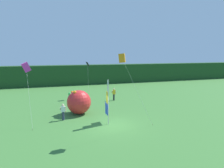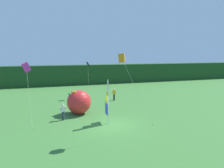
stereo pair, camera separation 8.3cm
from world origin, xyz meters
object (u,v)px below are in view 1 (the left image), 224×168
(kite_orange_box_2, at_px, (122,58))
(banner_flag, at_px, (107,102))
(kite_magenta_box_1, at_px, (26,67))
(person_mid_field, at_px, (63,111))
(kite_black_diamond_0, at_px, (88,66))
(person_near_banner, at_px, (114,94))
(inflatable_balloon, at_px, (79,102))

(kite_orange_box_2, bearing_deg, banner_flag, 95.38)
(kite_orange_box_2, bearing_deg, kite_magenta_box_1, 139.59)
(person_mid_field, height_order, kite_black_diamond_0, kite_black_diamond_0)
(banner_flag, distance_m, person_near_banner, 8.86)
(person_near_banner, height_order, kite_magenta_box_1, kite_magenta_box_1)
(person_mid_field, xyz_separation_m, kite_black_diamond_0, (4.01, 8.82, 3.58))
(person_mid_field, bearing_deg, inflatable_balloon, 42.38)
(banner_flag, relative_size, kite_magenta_box_1, 0.73)
(kite_orange_box_2, bearing_deg, inflatable_balloon, 109.57)
(inflatable_balloon, distance_m, kite_magenta_box_1, 6.05)
(inflatable_balloon, distance_m, kite_black_diamond_0, 8.25)
(kite_black_diamond_0, bearing_deg, person_mid_field, -114.46)
(kite_magenta_box_1, bearing_deg, person_mid_field, -19.29)
(inflatable_balloon, xyz_separation_m, kite_orange_box_2, (2.32, -6.51, 4.61))
(kite_black_diamond_0, bearing_deg, inflatable_balloon, -107.59)
(person_near_banner, bearing_deg, banner_flag, -111.51)
(banner_flag, distance_m, kite_orange_box_2, 4.94)
(person_near_banner, relative_size, person_mid_field, 1.03)
(kite_magenta_box_1, bearing_deg, person_near_banner, 27.09)
(person_mid_field, bearing_deg, kite_magenta_box_1, 160.71)
(banner_flag, height_order, kite_black_diamond_0, kite_black_diamond_0)
(banner_flag, xyz_separation_m, kite_magenta_box_1, (-6.79, 3.06, 3.04))
(person_mid_field, relative_size, kite_magenta_box_1, 0.29)
(banner_flag, relative_size, inflatable_balloon, 1.58)
(kite_orange_box_2, bearing_deg, kite_black_diamond_0, 90.05)
(banner_flag, height_order, person_mid_field, banner_flag)
(person_near_banner, bearing_deg, person_mid_field, -138.39)
(inflatable_balloon, bearing_deg, person_mid_field, -137.62)
(kite_magenta_box_1, relative_size, kite_orange_box_2, 0.88)
(banner_flag, distance_m, person_mid_field, 4.38)
(banner_flag, relative_size, person_mid_field, 2.53)
(banner_flag, bearing_deg, inflatable_balloon, 119.85)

